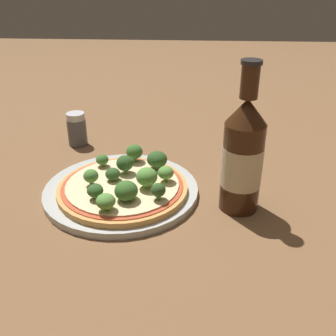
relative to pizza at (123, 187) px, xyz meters
name	(u,v)px	position (x,y,z in m)	size (l,w,h in m)	color
ground_plane	(116,189)	(-0.02, 0.03, -0.02)	(3.00, 3.00, 0.00)	brown
plate	(121,190)	(-0.01, 0.01, -0.01)	(0.26, 0.26, 0.01)	#B2B7B2
pizza	(123,187)	(0.00, 0.00, 0.00)	(0.21, 0.21, 0.01)	tan
broccoli_floret_0	(102,160)	(-0.05, 0.06, 0.02)	(0.02, 0.02, 0.02)	#6B8E51
broccoli_floret_1	(91,176)	(-0.05, -0.01, 0.02)	(0.02, 0.02, 0.03)	#6B8E51
broccoli_floret_2	(95,191)	(-0.03, -0.05, 0.02)	(0.03, 0.03, 0.02)	#6B8E51
broccoli_floret_3	(125,163)	(0.00, 0.04, 0.03)	(0.03, 0.03, 0.03)	#6B8E51
broccoli_floret_4	(147,177)	(0.04, -0.01, 0.03)	(0.03, 0.03, 0.03)	#6B8E51
broccoli_floret_5	(157,159)	(0.05, 0.06, 0.02)	(0.04, 0.04, 0.03)	#6B8E51
broccoli_floret_6	(126,191)	(0.01, -0.05, 0.02)	(0.04, 0.04, 0.03)	#6B8E51
broccoli_floret_7	(134,152)	(0.01, 0.08, 0.03)	(0.03, 0.03, 0.03)	#6B8E51
broccoli_floret_8	(112,174)	(-0.02, 0.01, 0.02)	(0.02, 0.02, 0.02)	#6B8E51
broccoli_floret_9	(106,201)	(-0.01, -0.08, 0.02)	(0.03, 0.03, 0.03)	#6B8E51
broccoli_floret_10	(166,173)	(0.07, 0.01, 0.02)	(0.03, 0.03, 0.03)	#6B8E51
broccoli_floret_11	(158,190)	(0.06, -0.04, 0.02)	(0.02, 0.02, 0.03)	#6B8E51
beer_bottle	(243,156)	(0.19, -0.02, 0.07)	(0.06, 0.06, 0.23)	#381E0F
pepper_shaker	(77,129)	(-0.13, 0.21, 0.02)	(0.04, 0.04, 0.07)	#4C4C51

